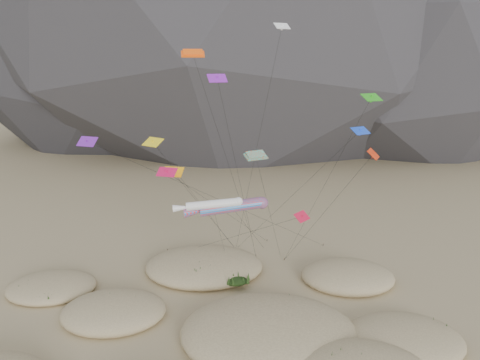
% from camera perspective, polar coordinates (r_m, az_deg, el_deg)
% --- Properties ---
extents(ground, '(500.00, 500.00, 0.00)m').
position_cam_1_polar(ground, '(44.88, -1.27, -20.60)').
color(ground, '#CCB789').
rests_on(ground, ground).
extents(dunes, '(48.00, 36.67, 3.57)m').
position_cam_1_polar(dunes, '(47.96, -2.47, -17.14)').
color(dunes, '#CCB789').
rests_on(dunes, ground).
extents(dune_grass, '(45.07, 27.25, 1.46)m').
position_cam_1_polar(dune_grass, '(47.11, -2.89, -17.57)').
color(dune_grass, black).
rests_on(dune_grass, ground).
extents(kite_stakes, '(22.29, 6.94, 0.30)m').
position_cam_1_polar(kite_stakes, '(65.94, 0.36, -8.63)').
color(kite_stakes, '#3F2D1E').
rests_on(kite_stakes, ground).
extents(rainbow_tube_kite, '(9.63, 16.47, 11.85)m').
position_cam_1_polar(rainbow_tube_kite, '(49.22, -1.43, -3.32)').
color(rainbow_tube_kite, '#FF201A').
rests_on(rainbow_tube_kite, ground).
extents(white_tube_kite, '(7.29, 12.72, 12.01)m').
position_cam_1_polar(white_tube_kite, '(48.62, -3.75, -3.02)').
color(white_tube_kite, silver).
rests_on(white_tube_kite, ground).
extents(orange_parafoil, '(8.36, 15.79, 27.03)m').
position_cam_1_polar(orange_parafoil, '(51.18, -5.63, 14.67)').
color(orange_parafoil, '#FD550D').
rests_on(orange_parafoil, ground).
extents(multi_parafoil, '(5.41, 12.99, 16.69)m').
position_cam_1_polar(multi_parafoil, '(48.90, 1.99, 2.86)').
color(multi_parafoil, '#DB4717').
rests_on(multi_parafoil, ground).
extents(delta_kites, '(31.47, 19.40, 29.69)m').
position_cam_1_polar(delta_kites, '(49.43, 0.97, 4.50)').
color(delta_kites, yellow).
rests_on(delta_kites, ground).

